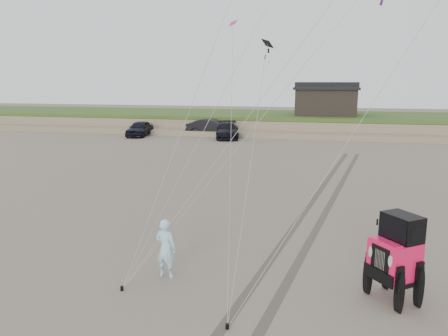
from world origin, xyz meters
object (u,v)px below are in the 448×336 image
at_px(truck_c, 227,130).
at_px(jeep, 394,267).
at_px(truck_b, 212,127).
at_px(man, 166,248).
at_px(cabin, 326,100).
at_px(truck_a, 140,129).

height_order(truck_c, jeep, jeep).
xyz_separation_m(truck_b, truck_c, (1.84, -1.53, -0.08)).
distance_m(truck_c, man, 29.10).
relative_size(truck_b, truck_c, 0.98).
xyz_separation_m(jeep, man, (-5.75, -0.04, -0.04)).
xyz_separation_m(cabin, truck_a, (-17.18, -8.09, -2.51)).
bearing_deg(jeep, truck_a, 176.26).
distance_m(truck_a, man, 31.24).
bearing_deg(man, truck_a, -55.54).
height_order(cabin, truck_b, cabin).
height_order(truck_a, man, man).
height_order(jeep, man, jeep).
xyz_separation_m(truck_a, truck_b, (6.62, 1.98, 0.07)).
height_order(truck_a, truck_c, truck_a).
bearing_deg(truck_b, cabin, -60.44).
height_order(truck_b, truck_c, truck_b).
relative_size(cabin, man, 3.94).
bearing_deg(cabin, truck_a, -154.79).
distance_m(truck_a, truck_b, 6.91).
distance_m(truck_b, man, 30.96).
relative_size(truck_c, jeep, 1.08).
bearing_deg(truck_a, truck_c, -2.19).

